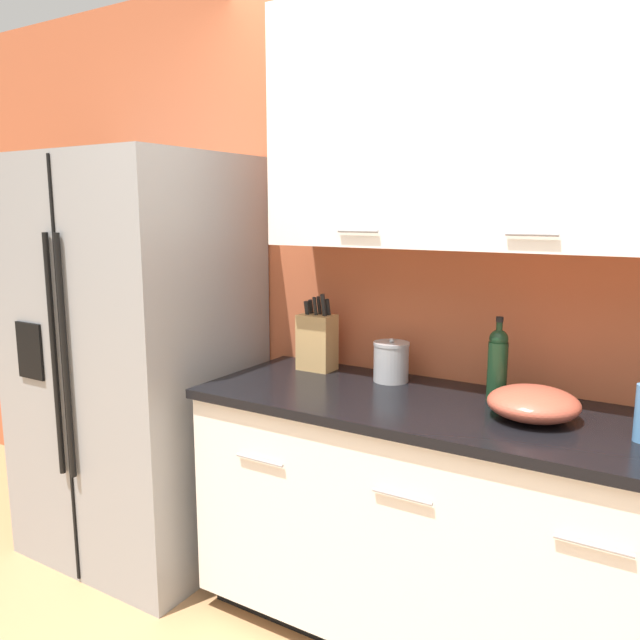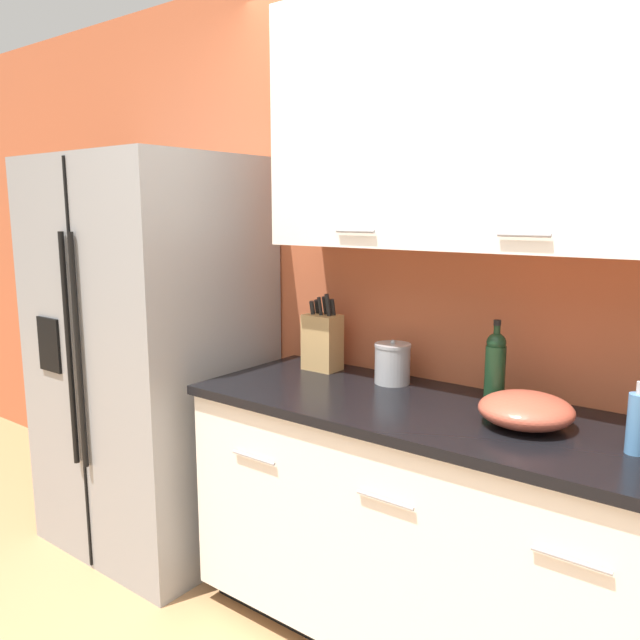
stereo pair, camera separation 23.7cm
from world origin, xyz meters
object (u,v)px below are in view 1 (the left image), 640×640
object	(u,v)px
knife_block	(317,341)
steel_canister	(391,362)
refrigerator	(137,360)
wine_bottle	(498,363)
mixing_bowl	(533,403)

from	to	relation	value
knife_block	steel_canister	xyz separation A→B (m)	(0.34, -0.00, -0.04)
refrigerator	wine_bottle	distance (m)	1.61
knife_block	wine_bottle	size ratio (longest dim) A/B	1.09
steel_canister	mixing_bowl	distance (m)	0.61
refrigerator	knife_block	bearing A→B (deg)	16.74
refrigerator	wine_bottle	size ratio (longest dim) A/B	6.05
knife_block	wine_bottle	distance (m)	0.77
knife_block	mixing_bowl	distance (m)	0.95
refrigerator	steel_canister	size ratio (longest dim) A/B	10.53
refrigerator	mixing_bowl	xyz separation A→B (m)	(1.74, 0.07, 0.06)
wine_bottle	mixing_bowl	size ratio (longest dim) A/B	1.03
knife_block	wine_bottle	world-z (taller)	knife_block
wine_bottle	refrigerator	bearing A→B (deg)	-172.63
knife_block	steel_canister	distance (m)	0.35
knife_block	steel_canister	size ratio (longest dim) A/B	1.90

